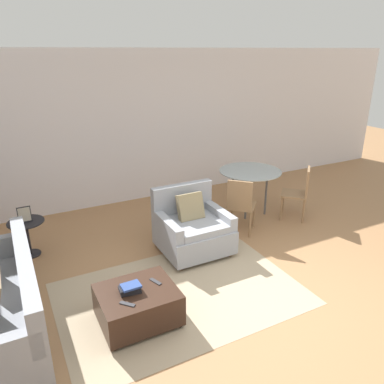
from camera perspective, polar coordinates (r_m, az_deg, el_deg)
The scene contains 13 objects.
ground_plane at distance 4.57m, azimuth 12.58°, elevation -16.20°, with size 20.00×20.00×0.00m, color #A3754C.
wall_back at distance 7.10m, azimuth -6.57°, elevation 9.85°, with size 12.00×0.06×2.75m.
area_rug at distance 4.61m, azimuth -1.72°, elevation -15.21°, with size 2.81×1.89×0.01m.
armchair at distance 5.33m, azimuth 0.05°, elevation -5.54°, with size 0.93×0.87×0.91m.
ottoman at distance 4.15m, azimuth -8.26°, elevation -16.58°, with size 0.80×0.67×0.38m.
book_stack at distance 4.00m, azimuth -9.42°, elevation -14.31°, with size 0.23×0.16×0.09m.
tv_remote_primary at distance 3.87m, azimuth -9.83°, elevation -16.47°, with size 0.14×0.15×0.01m.
tv_remote_secondary at distance 4.14m, azimuth -5.58°, elevation -13.42°, with size 0.09×0.16×0.01m.
side_table at distance 5.67m, azimuth -23.81°, elevation -5.48°, with size 0.49×0.49×0.52m.
picture_frame at distance 5.57m, azimuth -24.19°, elevation -3.14°, with size 0.18×0.07×0.21m.
dining_table at distance 6.53m, azimuth 8.84°, elevation 2.44°, with size 1.06×1.06×0.77m.
dining_chair_near_left at distance 5.79m, azimuth 7.40°, elevation -1.62°, with size 0.59×0.59×0.90m.
dining_chair_near_right at distance 6.52m, azimuth 16.15°, elevation 0.30°, with size 0.59×0.59×0.90m.
Camera 1 is at (-2.48, -2.71, 2.72)m, focal length 35.00 mm.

